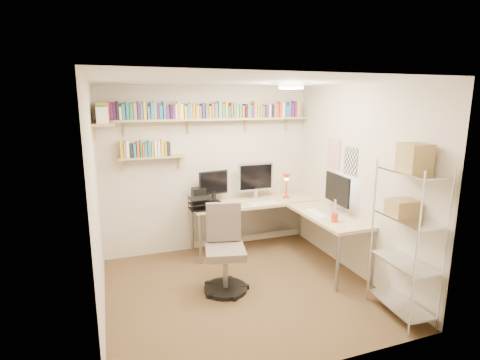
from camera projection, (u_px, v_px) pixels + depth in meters
name	position (u px, v px, depth m)	size (l,w,h in m)	color
ground	(242.00, 290.00, 4.62)	(3.20, 3.20, 0.00)	#47321E
room_shell	(243.00, 166.00, 4.30)	(3.24, 3.04, 2.52)	#C2B69E
wall_shelves	(182.00, 120.00, 5.25)	(3.12, 1.09, 0.80)	tan
corner_desk	(265.00, 205.00, 5.55)	(2.07, 1.98, 1.34)	tan
office_chair	(225.00, 255.00, 4.57)	(0.57, 0.58, 1.06)	black
wire_rack	(408.00, 203.00, 3.84)	(0.42, 0.75, 1.88)	silver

